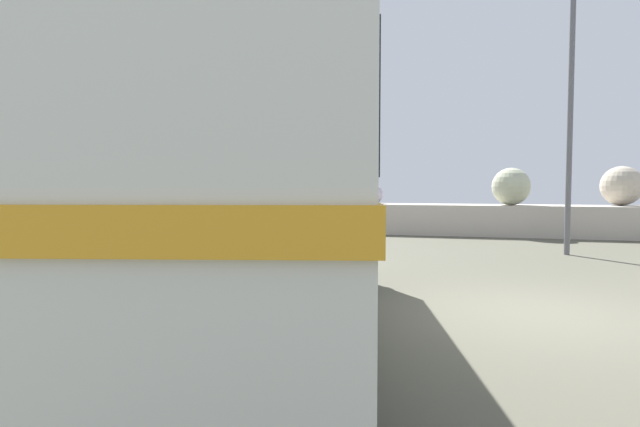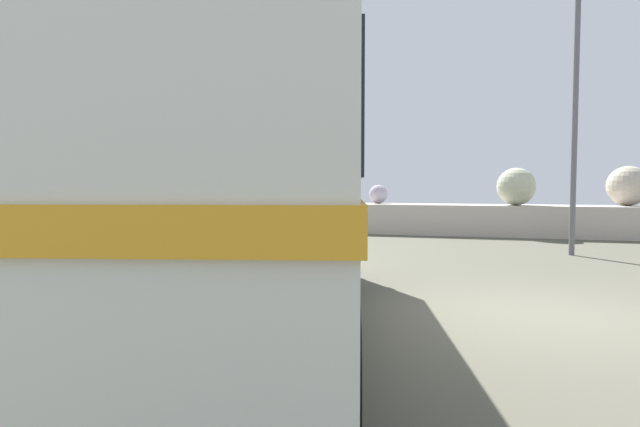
{
  "view_description": "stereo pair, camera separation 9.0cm",
  "coord_description": "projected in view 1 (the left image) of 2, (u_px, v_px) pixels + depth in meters",
  "views": [
    {
      "loc": [
        -1.22,
        -7.63,
        1.8
      ],
      "look_at": [
        -3.0,
        -0.98,
        1.42
      ],
      "focal_mm": 29.1,
      "sensor_mm": 36.0,
      "label": 1
    },
    {
      "loc": [
        -1.14,
        -7.61,
        1.8
      ],
      "look_at": [
        -3.0,
        -0.98,
        1.42
      ],
      "focal_mm": 29.1,
      "sensor_mm": 36.0,
      "label": 2
    }
  ],
  "objects": [
    {
      "name": "vintage_coach",
      "position": [
        251.0,
        164.0,
        6.13
      ],
      "size": [
        4.25,
        8.9,
        3.7
      ],
      "rotation": [
        0.0,
        0.0,
        0.22
      ],
      "color": "black",
      "rests_on": "ground"
    },
    {
      "name": "lamp_post",
      "position": [
        575.0,
        106.0,
        13.07
      ],
      "size": [
        1.13,
        0.37,
        6.76
      ],
      "color": "#5B5B60",
      "rests_on": "ground"
    },
    {
      "name": "ground",
      "position": [
        548.0,
        315.0,
        7.15
      ],
      "size": [
        32.0,
        26.0,
        0.02
      ],
      "color": "#515042"
    },
    {
      "name": "breakwater",
      "position": [
        509.0,
        216.0,
        18.39
      ],
      "size": [
        31.36,
        2.03,
        2.46
      ],
      "color": "#B7ADA0",
      "rests_on": "ground"
    }
  ]
}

